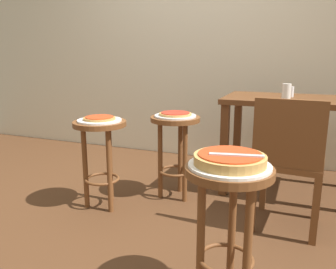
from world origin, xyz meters
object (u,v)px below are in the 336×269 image
object	(u,v)px
stool_middle	(101,144)
serving_plate_leftside	(175,116)
pizza_middle	(99,118)
stool_foreground	(228,204)
dining_table	(290,114)
serving_plate_middle	(100,120)
condiment_shaker	(291,92)
pizza_server_knife	(236,155)
wooden_chair	(289,159)
pizza_leftside	(175,114)
cup_near_edge	(286,92)
pizza_foreground	(230,159)
stool_leftside	(175,138)
serving_plate_foreground	(230,166)

from	to	relation	value
stool_middle	serving_plate_leftside	world-z (taller)	serving_plate_leftside
pizza_middle	stool_foreground	bearing A→B (deg)	-31.95
pizza_middle	dining_table	bearing A→B (deg)	33.68
serving_plate_middle	condiment_shaker	xyz separation A→B (m)	(1.21, 0.86, 0.16)
serving_plate_leftside	condiment_shaker	bearing A→B (deg)	32.14
serving_plate_middle	pizza_server_knife	world-z (taller)	pizza_server_knife
serving_plate_middle	wooden_chair	distance (m)	1.28
stool_foreground	pizza_leftside	world-z (taller)	pizza_leftside
serving_plate_leftside	wooden_chair	bearing A→B (deg)	-15.60
pizza_middle	condiment_shaker	xyz separation A→B (m)	(1.21, 0.86, 0.15)
serving_plate_middle	cup_near_edge	bearing A→B (deg)	28.91
pizza_leftside	cup_near_edge	world-z (taller)	cup_near_edge
stool_foreground	pizza_middle	bearing A→B (deg)	148.05
stool_middle	cup_near_edge	world-z (taller)	cup_near_edge
pizza_foreground	dining_table	bearing A→B (deg)	83.64
stool_leftside	wooden_chair	bearing A→B (deg)	-15.60
serving_plate_leftside	pizza_server_knife	bearing A→B (deg)	-57.76
serving_plate_middle	dining_table	world-z (taller)	dining_table
stool_foreground	stool_leftside	distance (m)	1.20
stool_foreground	condiment_shaker	world-z (taller)	condiment_shaker
serving_plate_foreground	cup_near_edge	bearing A→B (deg)	84.27
serving_plate_middle	cup_near_edge	distance (m)	1.37
pizza_server_knife	dining_table	bearing A→B (deg)	72.96
stool_foreground	pizza_middle	size ratio (longest dim) A/B	2.87
wooden_chair	pizza_leftside	bearing A→B (deg)	164.40
pizza_foreground	stool_leftside	xyz separation A→B (m)	(-0.63, 1.02, -0.20)
cup_near_edge	dining_table	bearing A→B (deg)	78.41
stool_foreground	serving_plate_leftside	world-z (taller)	serving_plate_leftside
stool_middle	pizza_foreground	bearing A→B (deg)	-31.95
stool_foreground	stool_leftside	size ratio (longest dim) A/B	1.00
serving_plate_foreground	serving_plate_middle	bearing A→B (deg)	148.05
serving_plate_middle	dining_table	size ratio (longest dim) A/B	0.31
wooden_chair	condiment_shaker	bearing A→B (deg)	93.65
pizza_middle	pizza_leftside	size ratio (longest dim) A/B	0.92
pizza_foreground	pizza_middle	distance (m)	1.25
pizza_middle	condiment_shaker	world-z (taller)	condiment_shaker
condiment_shaker	wooden_chair	world-z (taller)	same
serving_plate_middle	condiment_shaker	distance (m)	1.49
serving_plate_middle	serving_plate_leftside	xyz separation A→B (m)	(0.43, 0.36, 0.00)
serving_plate_middle	pizza_foreground	bearing A→B (deg)	-31.95
stool_middle	condiment_shaker	world-z (taller)	condiment_shaker
pizza_foreground	dining_table	xyz separation A→B (m)	(0.16, 1.47, -0.04)
stool_middle	condiment_shaker	size ratio (longest dim) A/B	7.76
wooden_chair	stool_middle	bearing A→B (deg)	-174.01
pizza_middle	pizza_server_knife	bearing A→B (deg)	-32.00
condiment_shaker	pizza_server_knife	distance (m)	1.55
dining_table	cup_near_edge	size ratio (longest dim) A/B	8.52
stool_leftside	pizza_leftside	world-z (taller)	pizza_leftside
pizza_leftside	condiment_shaker	xyz separation A→B (m)	(0.78, 0.49, 0.15)
serving_plate_leftside	pizza_server_knife	world-z (taller)	pizza_server_knife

